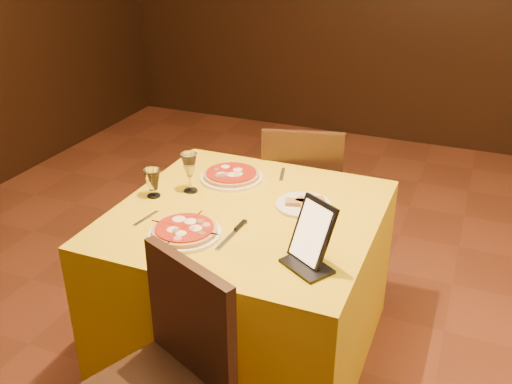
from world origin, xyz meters
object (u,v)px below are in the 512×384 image
at_px(chair_main_far, 303,196).
at_px(main_table, 248,283).
at_px(wine_glass, 190,172).
at_px(water_glass, 153,183).
at_px(pizza_near, 185,231).
at_px(tablet, 312,232).
at_px(pizza_far, 231,176).

bearing_deg(chair_main_far, main_table, 75.79).
bearing_deg(wine_glass, water_glass, -140.13).
bearing_deg(wine_glass, pizza_near, -65.16).
xyz_separation_m(main_table, water_glass, (-0.44, -0.03, 0.44)).
bearing_deg(main_table, tablet, -35.63).
xyz_separation_m(pizza_far, tablet, (0.57, -0.54, 0.10)).
bearing_deg(water_glass, pizza_far, 50.93).
distance_m(chair_main_far, water_glass, 1.00).
bearing_deg(pizza_far, main_table, -54.04).
height_order(pizza_near, tablet, tablet).
bearing_deg(chair_main_far, wine_glass, 52.08).
relative_size(pizza_near, wine_glass, 1.53).
relative_size(pizza_near, tablet, 1.19).
distance_m(main_table, wine_glass, 0.57).
bearing_deg(pizza_far, tablet, -43.48).
distance_m(wine_glass, water_glass, 0.17).
distance_m(chair_main_far, tablet, 1.20).
distance_m(main_table, water_glass, 0.63).
height_order(pizza_far, water_glass, water_glass).
bearing_deg(main_table, pizza_near, -118.45).
xyz_separation_m(pizza_near, wine_glass, (-0.16, 0.36, 0.08)).
bearing_deg(tablet, wine_glass, -174.43).
bearing_deg(water_glass, wine_glass, 39.87).
bearing_deg(main_table, wine_glass, 165.87).
relative_size(wine_glass, water_glass, 1.46).
bearing_deg(tablet, pizza_near, -146.40).
xyz_separation_m(chair_main_far, pizza_near, (-0.15, -1.07, 0.31)).
bearing_deg(tablet, main_table, 176.63).
height_order(main_table, water_glass, water_glass).
xyz_separation_m(chair_main_far, wine_glass, (-0.31, -0.72, 0.39)).
bearing_deg(pizza_far, wine_glass, -120.82).
xyz_separation_m(chair_main_far, tablet, (0.37, -1.06, 0.41)).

